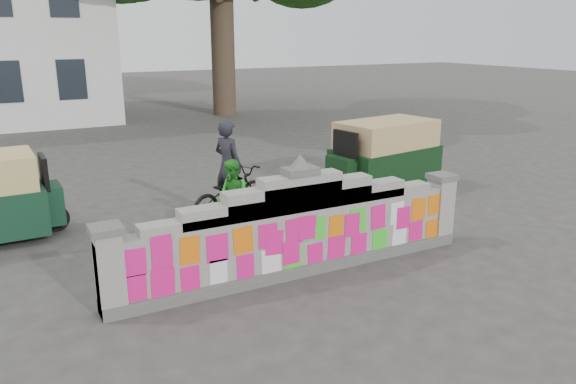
# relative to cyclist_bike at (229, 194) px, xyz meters

# --- Properties ---
(ground) EXTENTS (100.00, 100.00, 0.00)m
(ground) POSITION_rel_cyclist_bike_xyz_m (-0.05, -3.12, -0.56)
(ground) COLOR #383533
(ground) RESTS_ON ground
(parapet_wall) EXTENTS (6.48, 0.44, 2.01)m
(parapet_wall) POSITION_rel_cyclist_bike_xyz_m (-0.05, -3.13, 0.19)
(parapet_wall) COLOR #4C4C49
(parapet_wall) RESTS_ON ground
(cyclist_bike) EXTENTS (2.23, 1.53, 1.11)m
(cyclist_bike) POSITION_rel_cyclist_bike_xyz_m (0.00, 0.00, 0.00)
(cyclist_bike) COLOR black
(cyclist_bike) RESTS_ON ground
(cyclist_rider) EXTENTS (0.69, 0.81, 1.88)m
(cyclist_rider) POSITION_rel_cyclist_bike_xyz_m (-0.00, 0.00, 0.39)
(cyclist_rider) COLOR black
(cyclist_rider) RESTS_ON ground
(pedestrian) EXTENTS (0.57, 0.73, 1.48)m
(pedestrian) POSITION_rel_cyclist_bike_xyz_m (-0.26, -0.82, 0.19)
(pedestrian) COLOR green
(pedestrian) RESTS_ON ground
(rickshaw_right) EXTENTS (3.21, 1.84, 1.73)m
(rickshaw_right) POSITION_rel_cyclist_bike_xyz_m (4.37, 0.43, 0.34)
(rickshaw_right) COLOR black
(rickshaw_right) RESTS_ON ground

